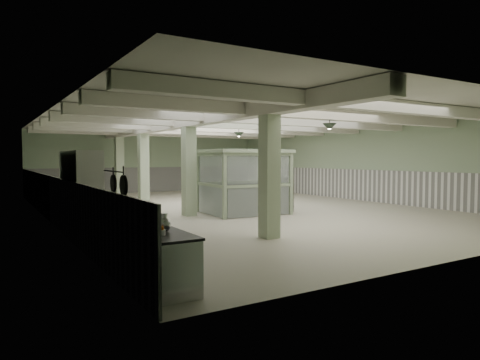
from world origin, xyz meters
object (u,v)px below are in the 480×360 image
guard_booth (244,170)px  filing_cabinet (284,194)px  walkin_cooler (81,193)px  prep_counter (126,243)px

guard_booth → filing_cabinet: size_ratio=2.24×
guard_booth → filing_cabinet: 1.86m
walkin_cooler → filing_cabinet: walkin_cooler is taller
walkin_cooler → filing_cabinet: (7.67, 1.31, -0.48)m
prep_counter → walkin_cooler: (-0.08, 3.76, 0.70)m
prep_counter → filing_cabinet: bearing=33.8°
walkin_cooler → guard_booth: (6.14, 1.76, 0.48)m
guard_booth → prep_counter: bearing=-134.7°
filing_cabinet → prep_counter: bearing=-166.4°
prep_counter → walkin_cooler: bearing=91.3°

